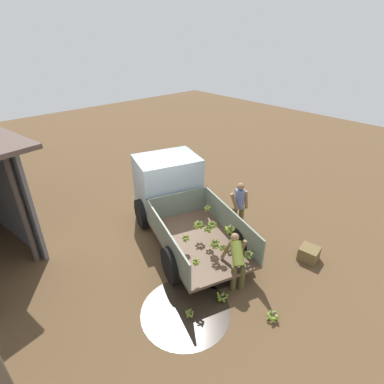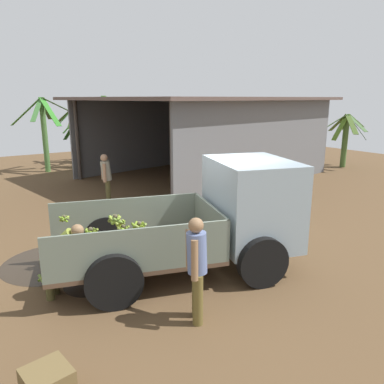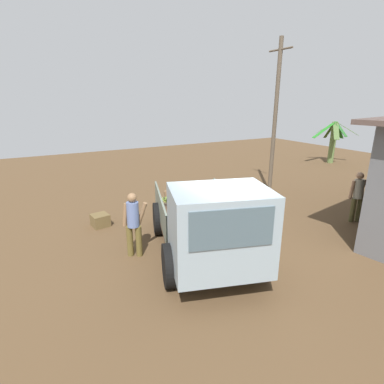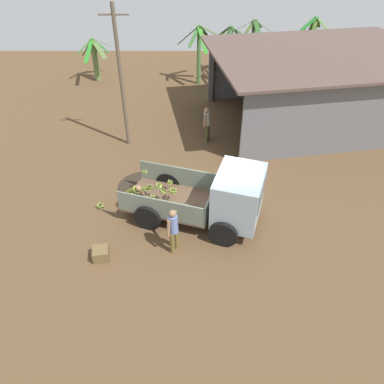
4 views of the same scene
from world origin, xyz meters
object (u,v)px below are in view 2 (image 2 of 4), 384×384
Objects in this scene: banana_bunch_on_ground_1 at (45,277)px; person_foreground_visitor at (196,265)px; cargo_truck at (229,212)px; person_bystander_near_shed at (106,177)px; banana_bunch_on_ground_2 at (44,260)px; person_worker_loading at (61,255)px.

person_foreground_visitor is at bearing -56.30° from banana_bunch_on_ground_1.
cargo_truck is 3.09× the size of person_bystander_near_shed.
cargo_truck is at bearing -33.73° from banana_bunch_on_ground_2.
person_foreground_visitor is 1.02× the size of person_bystander_near_shed.
person_worker_loading is 5.84m from person_bystander_near_shed.
banana_bunch_on_ground_2 is (-2.77, -3.60, -0.80)m from person_bystander_near_shed.
person_foreground_visitor is at bearing -15.99° from person_worker_loading.
person_bystander_near_shed is (1.27, 6.98, -0.02)m from person_foreground_visitor.
person_worker_loading reaches higher than banana_bunch_on_ground_2.
cargo_truck reaches higher than banana_bunch_on_ground_2.
person_foreground_visitor is 3.78m from banana_bunch_on_ground_2.
banana_bunch_on_ground_2 is (0.01, 1.53, -0.67)m from person_worker_loading.
person_worker_loading is at bearing -75.72° from banana_bunch_on_ground_1.
banana_bunch_on_ground_1 is at bearing 76.30° from person_bystander_near_shed.
cargo_truck reaches higher than banana_bunch_on_ground_1.
person_foreground_visitor is 2.39m from person_worker_loading.
banana_bunch_on_ground_1 is 0.89m from banana_bunch_on_ground_2.
person_foreground_visitor reaches higher than person_worker_loading.
cargo_truck is 3.03× the size of person_foreground_visitor.
person_worker_loading is at bearing 81.20° from person_bystander_near_shed.
person_foreground_visitor is 1.26× the size of person_worker_loading.
person_foreground_visitor reaches higher than banana_bunch_on_ground_2.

